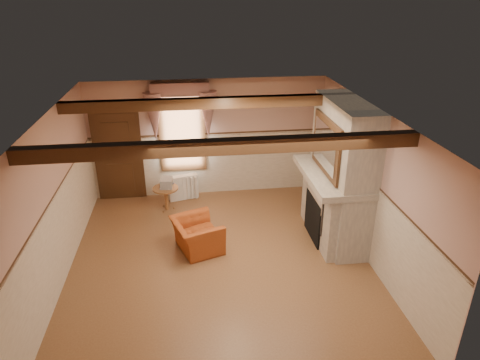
{
  "coord_description": "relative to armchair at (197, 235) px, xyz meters",
  "views": [
    {
      "loc": [
        -0.49,
        -6.63,
        4.67
      ],
      "look_at": [
        0.47,
        0.8,
        1.28
      ],
      "focal_mm": 32.0,
      "sensor_mm": 36.0,
      "label": 1
    }
  ],
  "objects": [
    {
      "name": "fireplace",
      "position": [
        2.83,
        0.13,
        1.09
      ],
      "size": [
        0.85,
        2.0,
        2.8
      ],
      "primitive_type": "cube",
      "color": "gray",
      "rests_on": "floor"
    },
    {
      "name": "mantel_clock",
      "position": [
        2.65,
        0.73,
        1.21
      ],
      "size": [
        0.14,
        0.24,
        0.2
      ],
      "primitive_type": "cube",
      "color": "black",
      "rests_on": "mantel"
    },
    {
      "name": "book_stack",
      "position": [
        -0.6,
        1.74,
        0.34
      ],
      "size": [
        0.28,
        0.34,
        0.2
      ],
      "primitive_type": "cube",
      "rotation": [
        0.0,
        0.0,
        -0.07
      ],
      "color": "#B7AD8C",
      "rests_on": "side_table"
    },
    {
      "name": "door",
      "position": [
        -1.7,
        2.47,
        0.74
      ],
      "size": [
        1.1,
        0.1,
        2.1
      ],
      "primitive_type": "cube",
      "color": "black",
      "rests_on": "floor"
    },
    {
      "name": "ceiling_beam_front",
      "position": [
        0.4,
        -1.67,
        2.39
      ],
      "size": [
        5.5,
        0.18,
        0.2
      ],
      "primitive_type": "cube",
      "color": "black",
      "rests_on": "ceiling"
    },
    {
      "name": "window_drapes",
      "position": [
        -0.2,
        2.41,
        1.94
      ],
      "size": [
        1.3,
        0.14,
        1.4
      ],
      "primitive_type": "cube",
      "color": "gray",
      "rests_on": "wall_back"
    },
    {
      "name": "firebox",
      "position": [
        2.4,
        0.13,
        0.14
      ],
      "size": [
        0.2,
        0.95,
        0.9
      ],
      "primitive_type": "cube",
      "color": "black",
      "rests_on": "floor"
    },
    {
      "name": "armchair",
      "position": [
        0.0,
        0.0,
        0.0
      ],
      "size": [
        1.09,
        1.16,
        0.62
      ],
      "primitive_type": "imported",
      "rotation": [
        0.0,
        0.0,
        1.9
      ],
      "color": "#994219",
      "rests_on": "floor"
    },
    {
      "name": "bowl",
      "position": [
        2.65,
        0.01,
        1.15
      ],
      "size": [
        0.32,
        0.32,
        0.08
      ],
      "primitive_type": "imported",
      "color": "brown",
      "rests_on": "mantel"
    },
    {
      "name": "wall_left",
      "position": [
        -2.35,
        -0.47,
        1.09
      ],
      "size": [
        0.02,
        6.0,
        2.8
      ],
      "primitive_type": "cube",
      "color": "tan",
      "rests_on": "floor"
    },
    {
      "name": "mantel",
      "position": [
        2.65,
        0.13,
        1.05
      ],
      "size": [
        1.05,
        2.05,
        0.12
      ],
      "primitive_type": "cube",
      "color": "gray",
      "rests_on": "fireplace"
    },
    {
      "name": "overmantel_mirror",
      "position": [
        2.46,
        0.13,
        1.66
      ],
      "size": [
        0.06,
        1.44,
        1.04
      ],
      "primitive_type": "cube",
      "color": "silver",
      "rests_on": "fireplace"
    },
    {
      "name": "oil_lamp",
      "position": [
        2.65,
        0.38,
        1.25
      ],
      "size": [
        0.11,
        0.11,
        0.28
      ],
      "primitive_type": "cylinder",
      "color": "gold",
      "rests_on": "mantel"
    },
    {
      "name": "radiator",
      "position": [
        -0.24,
        2.23,
        -0.01
      ],
      "size": [
        0.72,
        0.36,
        0.6
      ],
      "primitive_type": "cube",
      "rotation": [
        0.0,
        0.0,
        0.26
      ],
      "color": "silver",
      "rests_on": "floor"
    },
    {
      "name": "ceiling",
      "position": [
        0.4,
        -0.47,
        2.49
      ],
      "size": [
        5.5,
        6.0,
        0.01
      ],
      "primitive_type": "cube",
      "color": "silver",
      "rests_on": "wall_back"
    },
    {
      "name": "ceiling_beam_back",
      "position": [
        0.4,
        0.73,
        2.39
      ],
      "size": [
        5.5,
        0.18,
        0.2
      ],
      "primitive_type": "cube",
      "color": "black",
      "rests_on": "ceiling"
    },
    {
      "name": "chair_rail",
      "position": [
        0.4,
        -0.47,
        1.19
      ],
      "size": [
        5.5,
        6.0,
        0.08
      ],
      "primitive_type": null,
      "color": "black",
      "rests_on": "wainscot"
    },
    {
      "name": "wainscot",
      "position": [
        0.4,
        -0.47,
        0.44
      ],
      "size": [
        5.5,
        6.0,
        1.5
      ],
      "primitive_type": null,
      "color": "beige",
      "rests_on": "floor"
    },
    {
      "name": "wall_right",
      "position": [
        3.15,
        -0.47,
        1.09
      ],
      "size": [
        0.02,
        6.0,
        2.8
      ],
      "primitive_type": "cube",
      "color": "tan",
      "rests_on": "floor"
    },
    {
      "name": "window",
      "position": [
        -0.2,
        2.5,
        1.34
      ],
      "size": [
        1.06,
        0.08,
        2.02
      ],
      "primitive_type": "cube",
      "color": "white",
      "rests_on": "wall_back"
    },
    {
      "name": "floor",
      "position": [
        0.4,
        -0.47,
        -0.31
      ],
      "size": [
        5.5,
        6.0,
        0.01
      ],
      "primitive_type": "cube",
      "color": "brown",
      "rests_on": "ground"
    },
    {
      "name": "candle_red",
      "position": [
        2.65,
        -0.54,
        1.19
      ],
      "size": [
        0.06,
        0.06,
        0.16
      ],
      "primitive_type": "cylinder",
      "color": "maroon",
      "rests_on": "mantel"
    },
    {
      "name": "wall_front",
      "position": [
        0.4,
        -3.47,
        1.09
      ],
      "size": [
        5.5,
        0.02,
        2.8
      ],
      "primitive_type": "cube",
      "color": "tan",
      "rests_on": "floor"
    },
    {
      "name": "side_table",
      "position": [
        -0.63,
        1.72,
        -0.03
      ],
      "size": [
        0.67,
        0.67,
        0.55
      ],
      "primitive_type": "cylinder",
      "rotation": [
        0.0,
        0.0,
        -0.19
      ],
      "color": "brown",
      "rests_on": "floor"
    },
    {
      "name": "jar_yellow",
      "position": [
        2.65,
        -0.48,
        1.17
      ],
      "size": [
        0.06,
        0.06,
        0.12
      ],
      "primitive_type": "cylinder",
      "color": "#C58A22",
      "rests_on": "mantel"
    },
    {
      "name": "wall_back",
      "position": [
        0.4,
        2.53,
        1.09
      ],
      "size": [
        5.5,
        0.02,
        2.8
      ],
      "primitive_type": "cube",
      "color": "tan",
      "rests_on": "floor"
    }
  ]
}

